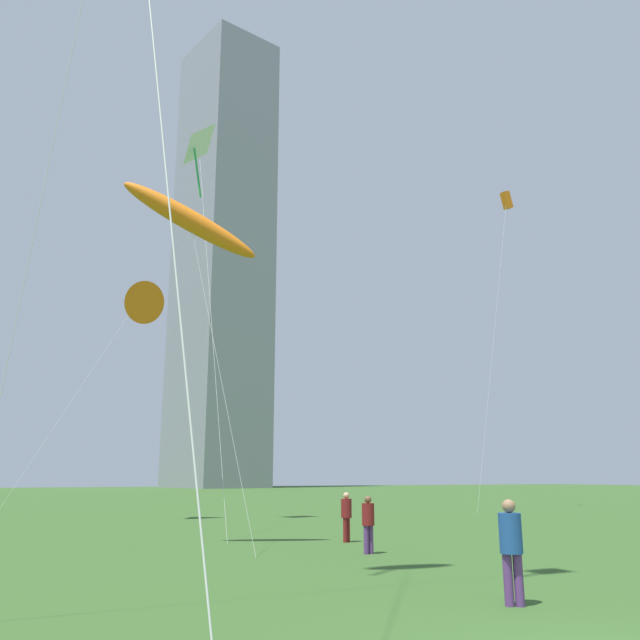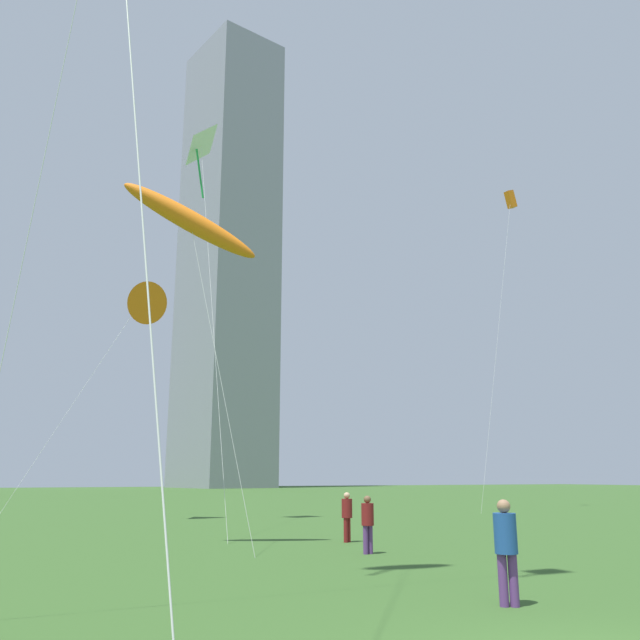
{
  "view_description": "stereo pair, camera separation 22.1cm",
  "coord_description": "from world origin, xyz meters",
  "px_view_note": "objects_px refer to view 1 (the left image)",
  "views": [
    {
      "loc": [
        -6.6,
        -5.64,
        2.12
      ],
      "look_at": [
        2.6,
        13.24,
        7.14
      ],
      "focal_mm": 36.84,
      "sensor_mm": 36.0,
      "label": 1
    },
    {
      "loc": [
        -6.4,
        -5.73,
        2.12
      ],
      "look_at": [
        2.6,
        13.24,
        7.14
      ],
      "focal_mm": 36.84,
      "sensor_mm": 36.0,
      "label": 2
    }
  ],
  "objects_px": {
    "kite_flying_2": "(198,148)",
    "kite_flying_4": "(138,301)",
    "person_standing_1": "(346,513)",
    "kite_flying_5": "(506,201)",
    "person_standing_0": "(368,520)",
    "kite_flying_6": "(190,220)",
    "distant_highrise_0": "(223,253)",
    "person_standing_2": "(511,544)"
  },
  "relations": [
    {
      "from": "kite_flying_2",
      "to": "person_standing_1",
      "type": "bearing_deg",
      "value": -75.3
    },
    {
      "from": "person_standing_1",
      "to": "kite_flying_5",
      "type": "height_order",
      "value": "kite_flying_5"
    },
    {
      "from": "distant_highrise_0",
      "to": "person_standing_2",
      "type": "bearing_deg",
      "value": -117.57
    },
    {
      "from": "person_standing_0",
      "to": "person_standing_2",
      "type": "distance_m",
      "value": 7.87
    },
    {
      "from": "distant_highrise_0",
      "to": "kite_flying_4",
      "type": "bearing_deg",
      "value": -122.39
    },
    {
      "from": "kite_flying_2",
      "to": "kite_flying_6",
      "type": "relative_size",
      "value": 1.68
    },
    {
      "from": "person_standing_2",
      "to": "distant_highrise_0",
      "type": "relative_size",
      "value": 0.02
    },
    {
      "from": "kite_flying_4",
      "to": "kite_flying_2",
      "type": "bearing_deg",
      "value": -55.23
    },
    {
      "from": "kite_flying_6",
      "to": "kite_flying_2",
      "type": "bearing_deg",
      "value": 74.73
    },
    {
      "from": "person_standing_2",
      "to": "distant_highrise_0",
      "type": "height_order",
      "value": "distant_highrise_0"
    },
    {
      "from": "person_standing_0",
      "to": "distant_highrise_0",
      "type": "relative_size",
      "value": 0.02
    },
    {
      "from": "person_standing_0",
      "to": "kite_flying_6",
      "type": "bearing_deg",
      "value": -41.57
    },
    {
      "from": "distant_highrise_0",
      "to": "person_standing_0",
      "type": "bearing_deg",
      "value": -117.75
    },
    {
      "from": "kite_flying_4",
      "to": "kite_flying_6",
      "type": "relative_size",
      "value": 1.04
    },
    {
      "from": "person_standing_1",
      "to": "person_standing_2",
      "type": "height_order",
      "value": "person_standing_2"
    },
    {
      "from": "kite_flying_4",
      "to": "person_standing_1",
      "type": "bearing_deg",
      "value": -70.43
    },
    {
      "from": "person_standing_0",
      "to": "distant_highrise_0",
      "type": "distance_m",
      "value": 124.16
    },
    {
      "from": "kite_flying_2",
      "to": "kite_flying_6",
      "type": "xyz_separation_m",
      "value": [
        -2.89,
        -10.58,
        -8.39
      ]
    },
    {
      "from": "person_standing_1",
      "to": "kite_flying_5",
      "type": "distance_m",
      "value": 33.51
    },
    {
      "from": "person_standing_1",
      "to": "kite_flying_6",
      "type": "xyz_separation_m",
      "value": [
        -5.71,
        0.18,
        9.49
      ]
    },
    {
      "from": "kite_flying_4",
      "to": "kite_flying_6",
      "type": "height_order",
      "value": "kite_flying_4"
    },
    {
      "from": "person_standing_0",
      "to": "distant_highrise_0",
      "type": "bearing_deg",
      "value": -110.21
    },
    {
      "from": "person_standing_0",
      "to": "kite_flying_6",
      "type": "distance_m",
      "value": 11.13
    },
    {
      "from": "kite_flying_2",
      "to": "distant_highrise_0",
      "type": "bearing_deg",
      "value": 72.13
    },
    {
      "from": "kite_flying_5",
      "to": "person_standing_0",
      "type": "bearing_deg",
      "value": -141.71
    },
    {
      "from": "kite_flying_4",
      "to": "distant_highrise_0",
      "type": "height_order",
      "value": "distant_highrise_0"
    },
    {
      "from": "person_standing_0",
      "to": "kite_flying_4",
      "type": "relative_size",
      "value": 0.13
    },
    {
      "from": "kite_flying_6",
      "to": "distant_highrise_0",
      "type": "height_order",
      "value": "distant_highrise_0"
    },
    {
      "from": "kite_flying_2",
      "to": "kite_flying_4",
      "type": "distance_m",
      "value": 8.6
    },
    {
      "from": "person_standing_1",
      "to": "kite_flying_5",
      "type": "relative_size",
      "value": 0.07
    },
    {
      "from": "person_standing_0",
      "to": "kite_flying_6",
      "type": "height_order",
      "value": "kite_flying_6"
    },
    {
      "from": "person_standing_0",
      "to": "kite_flying_4",
      "type": "height_order",
      "value": "kite_flying_4"
    },
    {
      "from": "person_standing_0",
      "to": "kite_flying_2",
      "type": "relative_size",
      "value": 0.08
    },
    {
      "from": "kite_flying_6",
      "to": "kite_flying_5",
      "type": "bearing_deg",
      "value": 27.86
    },
    {
      "from": "person_standing_0",
      "to": "kite_flying_6",
      "type": "xyz_separation_m",
      "value": [
        -4.67,
        3.42,
        9.5
      ]
    },
    {
      "from": "kite_flying_2",
      "to": "kite_flying_4",
      "type": "height_order",
      "value": "kite_flying_2"
    },
    {
      "from": "kite_flying_4",
      "to": "distant_highrise_0",
      "type": "xyz_separation_m",
      "value": [
        33.31,
        93.98,
        37.25
      ]
    },
    {
      "from": "kite_flying_4",
      "to": "distant_highrise_0",
      "type": "relative_size",
      "value": 0.13
    },
    {
      "from": "kite_flying_2",
      "to": "kite_flying_6",
      "type": "distance_m",
      "value": 13.81
    },
    {
      "from": "person_standing_0",
      "to": "kite_flying_2",
      "type": "distance_m",
      "value": 22.79
    },
    {
      "from": "person_standing_1",
      "to": "kite_flying_4",
      "type": "bearing_deg",
      "value": -100.24
    },
    {
      "from": "person_standing_1",
      "to": "kite_flying_6",
      "type": "relative_size",
      "value": 0.14
    }
  ]
}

